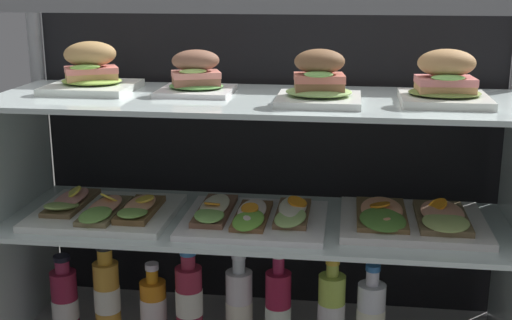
{
  "coord_description": "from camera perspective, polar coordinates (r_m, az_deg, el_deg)",
  "views": [
    {
      "loc": [
        0.21,
        -1.55,
        0.92
      ],
      "look_at": [
        0.0,
        0.0,
        0.5
      ],
      "focal_mm": 48.15,
      "sensor_mm": 36.0,
      "label": 1
    }
  ],
  "objects": [
    {
      "name": "case_frame",
      "position": [
        1.73,
        0.49,
        0.5
      ],
      "size": [
        1.29,
        0.46,
        0.88
      ],
      "color": "gray",
      "rests_on": "ground"
    },
    {
      "name": "riser_lower_tier",
      "position": [
        1.73,
        -0.0,
        -10.11
      ],
      "size": [
        1.22,
        0.38,
        0.31
      ],
      "color": "silver",
      "rests_on": "case_base_deck"
    },
    {
      "name": "shelf_lower_glass",
      "position": [
        1.67,
        -0.0,
        -5.17
      ],
      "size": [
        1.24,
        0.4,
        0.01
      ],
      "primitive_type": "cube",
      "color": "silver",
      "rests_on": "riser_lower_tier"
    },
    {
      "name": "riser_upper_tier",
      "position": [
        1.62,
        -0.0,
        -0.21
      ],
      "size": [
        1.22,
        0.38,
        0.29
      ],
      "color": "silver",
      "rests_on": "shelf_lower_glass"
    },
    {
      "name": "shelf_upper_glass",
      "position": [
        1.59,
        -0.0,
        5.0
      ],
      "size": [
        1.24,
        0.4,
        0.01
      ],
      "primitive_type": "cube",
      "color": "silver",
      "rests_on": "riser_upper_tier"
    },
    {
      "name": "plated_roll_sandwich_left_of_center",
      "position": [
        1.72,
        -13.52,
        6.96
      ],
      "size": [
        0.2,
        0.2,
        0.12
      ],
      "color": "white",
      "rests_on": "shelf_upper_glass"
    },
    {
      "name": "plated_roll_sandwich_mid_left",
      "position": [
        1.64,
        -5.01,
        6.9
      ],
      "size": [
        0.17,
        0.17,
        0.1
      ],
      "color": "white",
      "rests_on": "shelf_upper_glass"
    },
    {
      "name": "plated_roll_sandwich_near_right_corner",
      "position": [
        1.51,
        5.26,
        6.31
      ],
      "size": [
        0.18,
        0.18,
        0.12
      ],
      "color": "white",
      "rests_on": "shelf_upper_glass"
    },
    {
      "name": "plated_roll_sandwich_right_of_center",
      "position": [
        1.56,
        15.45,
        6.18
      ],
      "size": [
        0.19,
        0.19,
        0.12
      ],
      "color": "white",
      "rests_on": "shelf_upper_glass"
    },
    {
      "name": "open_sandwich_tray_right_of_center",
      "position": [
        1.72,
        -12.46,
        -4.05
      ],
      "size": [
        0.34,
        0.29,
        0.06
      ],
      "color": "white",
      "rests_on": "shelf_lower_glass"
    },
    {
      "name": "open_sandwich_tray_near_left_corner",
      "position": [
        1.63,
        -0.22,
        -4.67
      ],
      "size": [
        0.34,
        0.29,
        0.06
      ],
      "color": "white",
      "rests_on": "shelf_lower_glass"
    },
    {
      "name": "open_sandwich_tray_far_right",
      "position": [
        1.65,
        12.87,
        -4.77
      ],
      "size": [
        0.34,
        0.29,
        0.06
      ],
      "color": "white",
      "rests_on": "shelf_lower_glass"
    },
    {
      "name": "juice_bottle_near_post",
      "position": [
        1.87,
        -15.6,
        -11.13
      ],
      "size": [
        0.07,
        0.07,
        0.2
      ],
      "color": "maroon",
      "rests_on": "case_base_deck"
    },
    {
      "name": "juice_bottle_back_center",
      "position": [
        1.81,
        -12.26,
        -10.94
      ],
      "size": [
        0.07,
        0.07,
        0.24
      ],
      "color": "gold",
      "rests_on": "case_base_deck"
    },
    {
      "name": "juice_bottle_front_second",
      "position": [
        1.8,
        -8.52,
        -11.9
      ],
      "size": [
        0.07,
        0.07,
        0.19
      ],
      "color": "orange",
      "rests_on": "case_base_deck"
    },
    {
      "name": "juice_bottle_back_right",
      "position": [
        1.75,
        -5.57,
        -11.6
      ],
      "size": [
        0.07,
        0.07,
        0.24
      ],
      "color": "#9F263D",
      "rests_on": "case_base_deck"
    },
    {
      "name": "juice_bottle_back_left",
      "position": [
        1.76,
        -1.44,
        -11.94
      ],
      "size": [
        0.07,
        0.07,
        0.23
      ],
      "color": "white",
      "rests_on": "case_base_deck"
    },
    {
      "name": "juice_bottle_front_left_end",
      "position": [
        1.73,
        1.85,
        -12.23
      ],
      "size": [
        0.06,
        0.06,
        0.24
      ],
      "color": "maroon",
      "rests_on": "case_base_deck"
    },
    {
      "name": "juice_bottle_front_right_end",
      "position": [
        1.72,
        6.27,
        -12.45
      ],
      "size": [
        0.07,
        0.07,
        0.24
      ],
      "color": "#B9D851",
      "rests_on": "case_base_deck"
    },
    {
      "name": "juice_bottle_tucked_behind",
      "position": [
        1.71,
        9.51,
        -12.73
      ],
      "size": [
        0.07,
        0.07,
        0.23
      ],
      "color": "white",
      "rests_on": "case_base_deck"
    }
  ]
}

